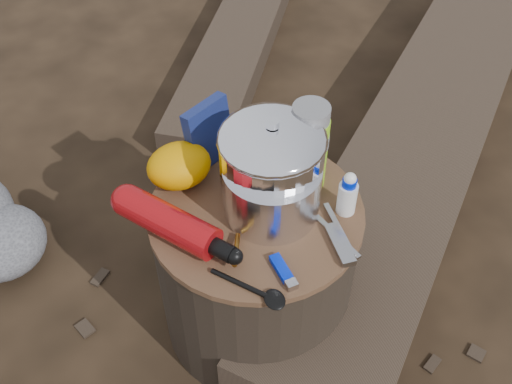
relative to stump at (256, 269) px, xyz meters
name	(u,v)px	position (x,y,z in m)	size (l,w,h in m)	color
ground	(256,317)	(0.00, 0.00, -0.21)	(60.00, 60.00, 0.00)	black
stump	(256,269)	(0.00, 0.00, 0.00)	(0.46, 0.46, 0.42)	black
log_main	(427,131)	(0.77, 0.36, -0.12)	(0.36, 2.13, 0.18)	#33281E
log_small	(239,42)	(0.43, 1.14, -0.16)	(0.24, 1.30, 0.11)	#33281E
foil_windscreen	(272,189)	(0.03, -0.01, 0.27)	(0.20, 0.20, 0.12)	silver
camping_pot	(271,166)	(0.04, 0.01, 0.32)	(0.21, 0.21, 0.21)	white
fuel_bottle	(169,222)	(-0.19, 0.01, 0.25)	(0.07, 0.29, 0.07)	#A30D12
thermos	(308,147)	(0.14, 0.04, 0.31)	(0.08, 0.08, 0.21)	#8DDA1B
travel_mug	(279,143)	(0.11, 0.12, 0.26)	(0.07, 0.07, 0.11)	black
stuff_sack	(179,166)	(-0.12, 0.15, 0.26)	(0.14, 0.12, 0.10)	#E19000
food_pouch	(209,133)	(-0.03, 0.19, 0.29)	(0.12, 0.03, 0.15)	navy
lighter	(281,268)	(-0.02, -0.16, 0.22)	(0.02, 0.08, 0.02)	#001DC6
multitool	(340,244)	(0.11, -0.16, 0.22)	(0.03, 0.11, 0.01)	#A7A6AB
pot_grabber	(335,234)	(0.12, -0.13, 0.22)	(0.04, 0.15, 0.01)	#A7A6AB
spork	(241,284)	(-0.10, -0.17, 0.22)	(0.03, 0.15, 0.01)	black
squeeze_bottle	(348,195)	(0.17, -0.08, 0.26)	(0.04, 0.04, 0.10)	white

